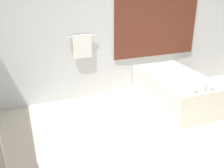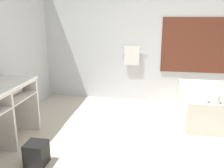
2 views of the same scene
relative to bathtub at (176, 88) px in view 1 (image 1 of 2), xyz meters
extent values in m
cube|color=silver|center=(-1.15, 0.82, 1.07)|extent=(7.40, 0.06, 2.70)
cube|color=brown|center=(0.00, 0.78, 0.93)|extent=(1.70, 0.02, 1.10)
cylinder|color=silver|center=(-1.45, 0.75, 0.87)|extent=(0.50, 0.02, 0.02)
cube|color=white|center=(-1.45, 0.74, 0.70)|extent=(0.32, 0.04, 0.40)
cube|color=silver|center=(0.00, 0.00, -0.03)|extent=(0.91, 1.56, 0.51)
ellipsoid|color=white|center=(0.00, 0.00, 0.08)|extent=(0.65, 1.12, 0.30)
cube|color=silver|center=(0.00, -0.68, 0.29)|extent=(0.04, 0.07, 0.12)
sphere|color=silver|center=(-0.14, -0.68, 0.26)|extent=(0.06, 0.06, 0.06)
sphere|color=silver|center=(0.14, -0.68, 0.26)|extent=(0.06, 0.06, 0.06)
cube|color=white|center=(-0.12, -1.27, -0.27)|extent=(0.59, 0.78, 0.02)
camera|label=1|loc=(-2.46, -3.32, 1.74)|focal=40.00mm
camera|label=2|loc=(-0.97, -4.45, 1.52)|focal=40.00mm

